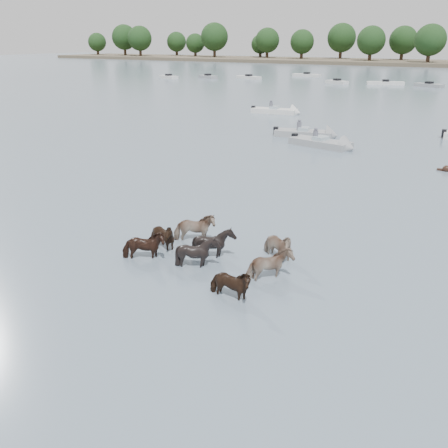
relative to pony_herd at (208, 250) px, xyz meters
The scene contains 8 objects.
ground 2.33m from the pony_herd, 117.34° to the right, with size 400.00×400.00×0.00m, color #4C5D6D.
shoreline 164.14m from the pony_herd, 115.65° to the left, with size 160.00×30.00×1.00m, color #4C4233.
pony_herd is the anchor object (origin of this frame).
swimming_pony 18.47m from the pony_herd, 72.70° to the left, with size 0.72×0.44×0.44m.
motorboat_a 24.45m from the pony_herd, 101.81° to the left, with size 5.18×2.60×1.92m.
motorboat_b 20.76m from the pony_herd, 97.07° to the left, with size 5.20×2.67×1.92m.
motorboat_f 36.71m from the pony_herd, 109.65° to the left, with size 5.33×2.17×1.92m.
treeline 164.61m from the pony_herd, 115.53° to the left, with size 148.54×24.01×12.51m.
Camera 1 is at (9.36, -11.35, 7.30)m, focal length 39.84 mm.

